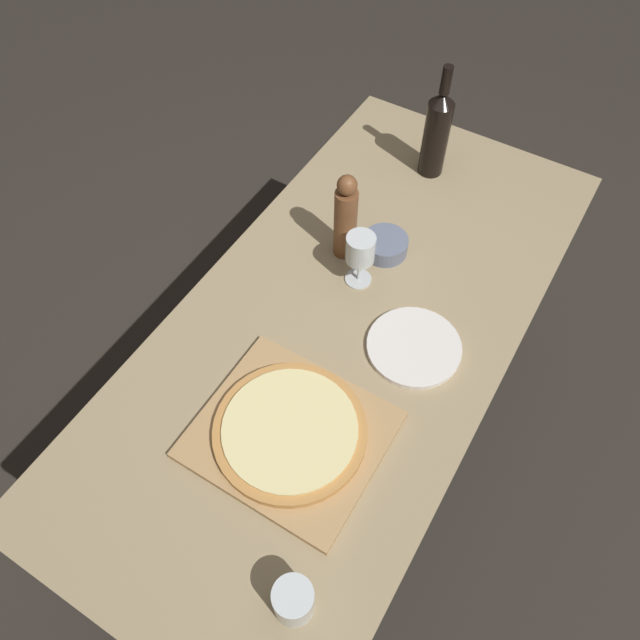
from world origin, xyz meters
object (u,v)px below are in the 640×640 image
pizza (290,430)px  wine_bottle (437,132)px  pepper_mill (346,218)px  small_bowl (385,245)px  wine_glass (360,251)px

pizza → wine_bottle: 0.95m
pepper_mill → small_bowl: 0.15m
pizza → wine_glass: 0.48m
pizza → wine_bottle: (-0.11, 0.94, 0.11)m
wine_glass → small_bowl: (0.01, 0.12, -0.09)m
wine_bottle → pepper_mill: wine_bottle is taller
pepper_mill → small_bowl: size_ratio=2.16×
pizza → small_bowl: 0.59m
pepper_mill → wine_glass: bearing=-39.6°
wine_glass → small_bowl: bearing=84.0°
pizza → wine_bottle: size_ratio=0.98×
pepper_mill → wine_bottle: bearing=81.8°
pizza → wine_glass: bearing=100.8°
pizza → wine_bottle: wine_bottle is taller
pizza → small_bowl: bearing=97.3°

